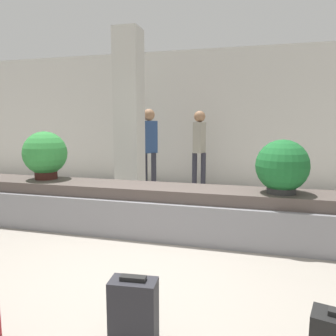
# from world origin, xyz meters

# --- Properties ---
(ground_plane) EXTENTS (18.00, 18.00, 0.00)m
(ground_plane) POSITION_xyz_m (0.00, 0.00, 0.00)
(ground_plane) COLOR gray
(back_wall) EXTENTS (18.00, 0.06, 3.20)m
(back_wall) POSITION_xyz_m (0.00, 5.05, 1.60)
(back_wall) COLOR beige
(back_wall) RESTS_ON ground_plane
(carousel) EXTENTS (6.97, 0.79, 0.65)m
(carousel) POSITION_xyz_m (0.00, 1.36, 0.31)
(carousel) COLOR gray
(carousel) RESTS_ON ground_plane
(pillar) EXTENTS (0.46, 0.46, 3.20)m
(pillar) POSITION_xyz_m (-1.20, 2.98, 1.60)
(pillar) COLOR beige
(pillar) RESTS_ON ground_plane
(suitcase_2) EXTENTS (0.34, 0.21, 0.48)m
(suitcase_2) POSITION_xyz_m (0.36, -0.85, 0.23)
(suitcase_2) COLOR #232328
(suitcase_2) RESTS_ON ground_plane
(potted_plant_0) EXTENTS (0.65, 0.65, 0.72)m
(potted_plant_0) POSITION_xyz_m (-1.95, 1.45, 1.03)
(potted_plant_0) COLOR #381914
(potted_plant_0) RESTS_ON carousel
(potted_plant_1) EXTENTS (0.63, 0.63, 0.65)m
(potted_plant_1) POSITION_xyz_m (1.44, 1.33, 0.97)
(potted_plant_1) COLOR #2D2D2D
(potted_plant_1) RESTS_ON carousel
(traveler_0) EXTENTS (0.35, 0.35, 1.79)m
(traveler_0) POSITION_xyz_m (-1.10, 3.83, 1.08)
(traveler_0) COLOR #282833
(traveler_0) RESTS_ON ground_plane
(traveler_1) EXTENTS (0.31, 0.35, 1.76)m
(traveler_1) POSITION_xyz_m (-0.10, 4.31, 1.06)
(traveler_1) COLOR #282833
(traveler_1) RESTS_ON ground_plane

